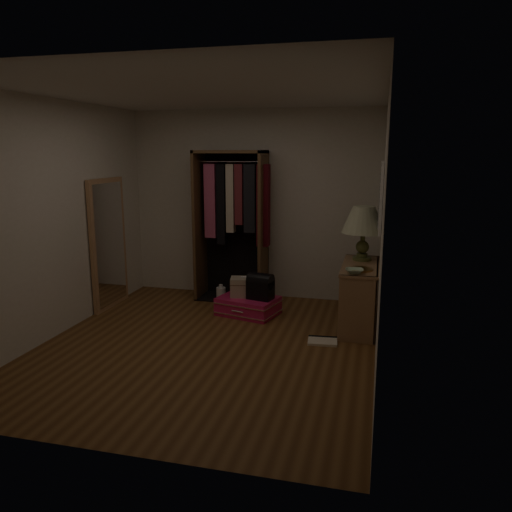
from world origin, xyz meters
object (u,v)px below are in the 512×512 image
(train_case, at_px, (244,287))
(black_bag, at_px, (260,286))
(console_bookshelf, at_px, (359,294))
(floor_mirror, at_px, (109,244))
(open_wardrobe, at_px, (235,213))
(white_jug, at_px, (221,294))
(pink_suitcase, at_px, (248,306))
(table_lamp, at_px, (364,221))

(train_case, relative_size, black_bag, 1.15)
(console_bookshelf, xyz_separation_m, floor_mirror, (-3.24, -0.04, 0.46))
(open_wardrobe, height_order, black_bag, open_wardrobe)
(open_wardrobe, distance_m, train_case, 1.10)
(console_bookshelf, height_order, open_wardrobe, open_wardrobe)
(floor_mirror, relative_size, white_jug, 7.43)
(console_bookshelf, xyz_separation_m, pink_suitcase, (-1.38, 0.07, -0.28))
(pink_suitcase, xyz_separation_m, white_jug, (-0.52, 0.49, -0.01))
(white_jug, bearing_deg, black_bag, -36.75)
(open_wardrobe, relative_size, pink_suitcase, 2.44)
(open_wardrobe, height_order, table_lamp, open_wardrobe)
(console_bookshelf, distance_m, table_lamp, 0.86)
(train_case, height_order, white_jug, train_case)
(train_case, distance_m, white_jug, 0.68)
(floor_mirror, distance_m, black_bag, 2.08)
(open_wardrobe, height_order, train_case, open_wardrobe)
(pink_suitcase, distance_m, table_lamp, 1.78)
(floor_mirror, height_order, pink_suitcase, floor_mirror)
(floor_mirror, bearing_deg, train_case, 5.17)
(console_bookshelf, relative_size, black_bag, 3.24)
(open_wardrobe, height_order, white_jug, open_wardrobe)
(pink_suitcase, bearing_deg, black_bag, 5.65)
(table_lamp, relative_size, white_jug, 2.84)
(open_wardrobe, bearing_deg, pink_suitcase, -61.33)
(train_case, bearing_deg, pink_suitcase, -51.18)
(console_bookshelf, distance_m, white_jug, 2.00)
(black_bag, bearing_deg, white_jug, 156.67)
(console_bookshelf, bearing_deg, table_lamp, 88.59)
(floor_mirror, bearing_deg, console_bookshelf, 0.69)
(pink_suitcase, height_order, table_lamp, table_lamp)
(black_bag, bearing_deg, console_bookshelf, 11.15)
(open_wardrobe, bearing_deg, console_bookshelf, -22.76)
(open_wardrobe, distance_m, floor_mirror, 1.72)
(console_bookshelf, height_order, floor_mirror, floor_mirror)
(pink_suitcase, distance_m, white_jug, 0.71)
(black_bag, height_order, table_lamp, table_lamp)
(open_wardrobe, xyz_separation_m, white_jug, (-0.16, -0.17, -1.11))
(white_jug, bearing_deg, console_bookshelf, -16.47)
(table_lamp, bearing_deg, open_wardrobe, 163.80)
(black_bag, bearing_deg, open_wardrobe, 141.07)
(black_bag, distance_m, white_jug, 0.91)
(console_bookshelf, relative_size, pink_suitcase, 1.33)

